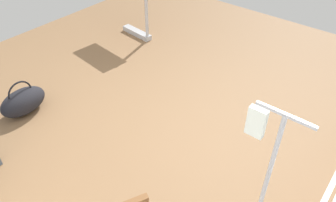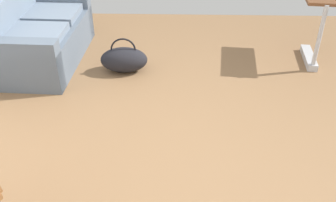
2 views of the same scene
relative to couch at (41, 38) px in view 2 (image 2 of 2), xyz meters
name	(u,v)px [view 2 (image 2 of 2)]	position (x,y,z in m)	size (l,w,h in m)	color
ground_plane	(211,164)	(-1.87, -2.00, -0.31)	(7.00, 7.00, 0.00)	olive
couch	(41,38)	(0.00, 0.00, 0.00)	(1.63, 0.91, 0.85)	slate
overbed_table	(316,19)	(0.14, -3.36, 0.23)	(0.86, 0.48, 0.84)	#B2B5BA
duffel_bag	(124,59)	(-0.26, -1.05, -0.15)	(0.34, 0.57, 0.43)	black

